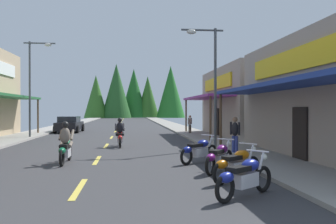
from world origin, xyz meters
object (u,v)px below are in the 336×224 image
(motorcycle_parked_right_2, at_px, (219,157))
(pedestrian_waiting, at_px, (235,133))
(motorcycle_parked_right_1, at_px, (237,164))
(parked_car_curbside, at_px, (69,124))
(pedestrian_by_shop, at_px, (190,123))
(rider_cruising_lead, at_px, (66,146))
(streetlamp_right, at_px, (209,70))
(motorcycle_parked_right_0, at_px, (245,176))
(motorcycle_parked_right_3, at_px, (199,150))
(rider_cruising_trailing, at_px, (120,135))
(streetlamp_left, at_px, (34,76))

(motorcycle_parked_right_2, relative_size, pedestrian_waiting, 1.05)
(motorcycle_parked_right_1, xyz_separation_m, parked_car_curbside, (-8.25, 22.30, 0.20))
(pedestrian_by_shop, relative_size, parked_car_curbside, 0.35)
(motorcycle_parked_right_1, distance_m, rider_cruising_lead, 6.59)
(streetlamp_right, xyz_separation_m, parked_car_curbside, (-9.27, 14.37, -3.31))
(motorcycle_parked_right_0, bearing_deg, streetlamp_right, 44.90)
(motorcycle_parked_right_3, height_order, pedestrian_waiting, pedestrian_waiting)
(motorcycle_parked_right_2, distance_m, rider_cruising_trailing, 8.76)
(motorcycle_parked_right_0, relative_size, pedestrian_waiting, 1.05)
(motorcycle_parked_right_2, bearing_deg, motorcycle_parked_right_1, -138.60)
(streetlamp_left, xyz_separation_m, motorcycle_parked_right_3, (9.16, -12.32, -3.84))
(streetlamp_right, distance_m, pedestrian_waiting, 3.94)
(motorcycle_parked_right_2, relative_size, rider_cruising_trailing, 0.83)
(motorcycle_parked_right_3, height_order, rider_cruising_lead, rider_cruising_lead)
(motorcycle_parked_right_3, xyz_separation_m, pedestrian_waiting, (2.00, 2.03, 0.49))
(streetlamp_left, height_order, rider_cruising_lead, streetlamp_left)
(motorcycle_parked_right_0, height_order, motorcycle_parked_right_1, same)
(streetlamp_right, distance_m, motorcycle_parked_right_2, 7.44)
(rider_cruising_lead, distance_m, rider_cruising_trailing, 5.98)
(streetlamp_right, height_order, pedestrian_by_shop, streetlamp_right)
(motorcycle_parked_right_2, bearing_deg, motorcycle_parked_right_0, -147.54)
(rider_cruising_lead, height_order, parked_car_curbside, rider_cruising_lead)
(motorcycle_parked_right_1, relative_size, pedestrian_by_shop, 1.15)
(motorcycle_parked_right_2, xyz_separation_m, pedestrian_by_shop, (2.00, 17.00, 0.40))
(motorcycle_parked_right_0, distance_m, parked_car_curbside, 25.31)
(motorcycle_parked_right_0, xyz_separation_m, motorcycle_parked_right_3, (-0.01, 5.20, 0.00))
(rider_cruising_trailing, bearing_deg, streetlamp_right, -112.52)
(streetlamp_left, distance_m, pedestrian_waiting, 15.55)
(rider_cruising_trailing, distance_m, pedestrian_by_shop, 10.41)
(rider_cruising_trailing, xyz_separation_m, pedestrian_waiting, (5.11, -4.09, 0.32))
(streetlamp_left, bearing_deg, streetlamp_right, -36.57)
(motorcycle_parked_right_1, xyz_separation_m, motorcycle_parked_right_2, (-0.11, 1.47, 0.00))
(motorcycle_parked_right_0, bearing_deg, pedestrian_waiting, 37.65)
(motorcycle_parked_right_3, bearing_deg, streetlamp_left, 87.08)
(pedestrian_by_shop, height_order, parked_car_curbside, pedestrian_by_shop)
(pedestrian_waiting, relative_size, parked_car_curbside, 0.39)
(motorcycle_parked_right_2, relative_size, pedestrian_by_shop, 1.15)
(motorcycle_parked_right_0, relative_size, motorcycle_parked_right_3, 1.03)
(streetlamp_left, relative_size, parked_car_curbside, 1.55)
(streetlamp_left, bearing_deg, motorcycle_parked_right_1, -58.84)
(streetlamp_right, distance_m, motorcycle_parked_right_0, 10.40)
(motorcycle_parked_right_1, relative_size, rider_cruising_trailing, 0.83)
(motorcycle_parked_right_3, bearing_deg, pedestrian_by_shop, 41.91)
(streetlamp_left, height_order, parked_car_curbside, streetlamp_left)
(motorcycle_parked_right_1, distance_m, motorcycle_parked_right_3, 3.46)
(motorcycle_parked_right_0, bearing_deg, motorcycle_parked_right_2, 48.50)
(streetlamp_left, bearing_deg, motorcycle_parked_right_3, -53.39)
(rider_cruising_lead, relative_size, rider_cruising_trailing, 1.00)
(streetlamp_left, height_order, motorcycle_parked_right_3, streetlamp_left)
(motorcycle_parked_right_2, distance_m, rider_cruising_lead, 5.74)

